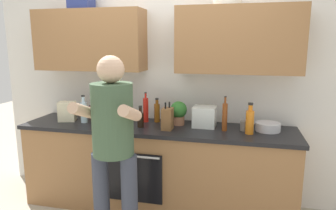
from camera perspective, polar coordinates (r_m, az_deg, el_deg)
The scene contains 18 objects.
ground_plane at distance 3.56m, azimuth -2.09°, elevation -18.01°, with size 12.00×12.00×0.00m, color #B2A893.
back_wall_unit at distance 3.38m, azimuth -1.06°, elevation 7.16°, with size 4.00×0.38×2.50m.
counter at distance 3.36m, azimuth -2.16°, elevation -11.30°, with size 2.84×0.67×0.90m.
person_standing at distance 2.60m, azimuth -10.10°, elevation -6.09°, with size 0.49×0.45×1.65m.
bottle_water at distance 3.46m, azimuth -15.23°, elevation -1.18°, with size 0.07×0.07×0.30m.
bottle_vinegar at distance 3.07m, azimuth 10.40°, elevation -2.09°, with size 0.05×0.05×0.34m.
bottle_soy at distance 3.17m, azimuth -5.08°, elevation -2.58°, with size 0.07×0.07×0.22m.
bottle_syrup at distance 3.37m, azimuth -2.04°, elevation -1.29°, with size 0.06×0.06×0.26m.
bottle_juice at distance 3.02m, azimuth 14.82°, elevation -2.86°, with size 0.08×0.08×0.30m.
bottle_hotsauce at distance 3.37m, azimuth -4.11°, elevation -0.84°, with size 0.06×0.06×0.33m.
bottle_wine at distance 3.61m, azimuth -13.79°, elevation -1.10°, with size 0.07×0.07×0.22m.
cup_stoneware at distance 3.14m, azimuth 13.92°, elevation -3.69°, with size 0.09×0.09×0.10m, color slate.
mixing_bowl at distance 3.19m, azimuth 17.90°, elevation -3.84°, with size 0.24×0.24×0.08m, color silver.
knife_block at distance 3.07m, azimuth -0.11°, elevation -2.54°, with size 0.10×0.14×0.28m.
potted_herb at distance 3.25m, azimuth 1.96°, elevation -1.28°, with size 0.18×0.18×0.25m.
grocery_bag_bread at distance 3.43m, azimuth -11.67°, elevation -1.75°, with size 0.21×0.18×0.17m, color tan.
grocery_bag_rice at distance 3.59m, azimuth -18.07°, elevation -1.12°, with size 0.18×0.14×0.21m, color beige.
grocery_bag_produce at distance 3.20m, azimuth 6.74°, elevation -2.13°, with size 0.23×0.22×0.21m, color silver.
Camera 1 is at (0.84, -2.99, 1.74)m, focal length 33.12 mm.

